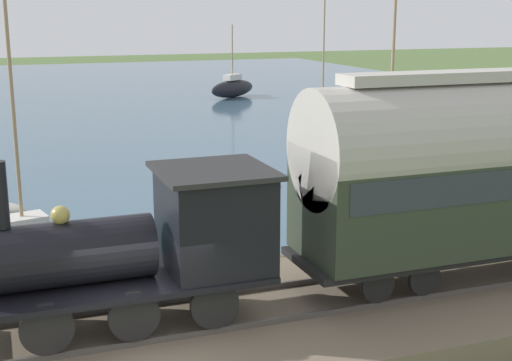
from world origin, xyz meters
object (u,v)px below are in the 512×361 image
(sailboat_black, at_px, (233,88))
(sailboat_blue, at_px, (322,113))
(rowboat_near_shore, at_px, (241,182))
(steam_locomotive, at_px, (150,239))
(passenger_coach, at_px, (485,165))
(sailboat_teal, at_px, (24,242))
(sailboat_gray, at_px, (387,200))

(sailboat_black, distance_m, sailboat_blue, 14.25)
(rowboat_near_shore, bearing_deg, steam_locomotive, 148.64)
(sailboat_black, height_order, sailboat_blue, sailboat_blue)
(rowboat_near_shore, bearing_deg, passenger_coach, -176.61)
(steam_locomotive, xyz_separation_m, rowboat_near_shore, (12.15, -6.14, -2.09))
(passenger_coach, bearing_deg, sailboat_black, -10.57)
(steam_locomotive, distance_m, sailboat_teal, 7.09)
(sailboat_blue, distance_m, rowboat_near_shore, 17.67)
(passenger_coach, relative_size, rowboat_near_shore, 3.95)
(passenger_coach, xyz_separation_m, sailboat_gray, (6.52, -1.40, -2.60))
(sailboat_blue, bearing_deg, sailboat_black, -9.56)
(sailboat_teal, height_order, sailboat_gray, sailboat_gray)
(passenger_coach, height_order, sailboat_blue, sailboat_blue)
(sailboat_black, height_order, rowboat_near_shore, sailboat_black)
(sailboat_black, bearing_deg, passenger_coach, 135.63)
(sailboat_blue, bearing_deg, sailboat_gray, 146.19)
(rowboat_near_shore, bearing_deg, sailboat_teal, 119.66)
(passenger_coach, relative_size, sailboat_gray, 1.05)
(steam_locomotive, distance_m, sailboat_black, 43.53)
(steam_locomotive, distance_m, sailboat_gray, 11.43)
(sailboat_teal, bearing_deg, steam_locomotive, -174.58)
(passenger_coach, bearing_deg, sailboat_gray, -12.15)
(sailboat_black, bearing_deg, rowboat_near_shore, 128.17)
(steam_locomotive, xyz_separation_m, sailboat_blue, (26.47, -16.49, -1.78))
(sailboat_blue, xyz_separation_m, rowboat_near_shore, (-14.32, 10.35, -0.31))
(steam_locomotive, distance_m, sailboat_blue, 31.23)
(steam_locomotive, relative_size, sailboat_gray, 0.72)
(sailboat_blue, xyz_separation_m, sailboat_gray, (-19.95, 7.25, 0.08))
(sailboat_gray, xyz_separation_m, rowboat_near_shore, (5.63, 3.10, -0.39))
(steam_locomotive, distance_m, passenger_coach, 7.88)
(steam_locomotive, bearing_deg, sailboat_black, -20.77)
(passenger_coach, distance_m, rowboat_near_shore, 12.62)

